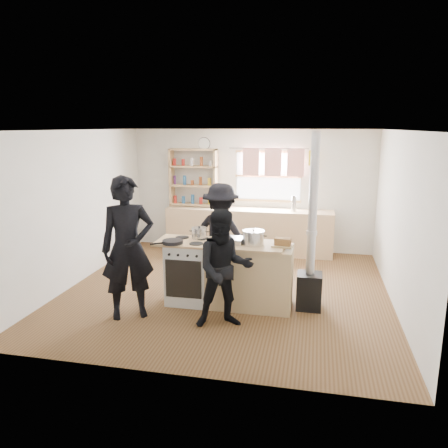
{
  "coord_description": "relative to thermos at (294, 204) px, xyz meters",
  "views": [
    {
      "loc": [
        1.33,
        -6.43,
        2.56
      ],
      "look_at": [
        -0.03,
        -0.1,
        1.1
      ],
      "focal_mm": 35.0,
      "sensor_mm": 36.0,
      "label": 1
    }
  ],
  "objects": [
    {
      "name": "thermos",
      "position": [
        0.0,
        0.0,
        0.0
      ],
      "size": [
        0.1,
        0.1,
        0.29
      ],
      "primitive_type": "cylinder",
      "color": "silver",
      "rests_on": "back_counter"
    },
    {
      "name": "stockpot_counter",
      "position": [
        -0.4,
        -2.79,
        -0.01
      ],
      "size": [
        0.31,
        0.31,
        0.23
      ],
      "color": "silver",
      "rests_on": "cooking_island"
    },
    {
      "name": "person_near_right",
      "position": [
        -0.68,
        -3.47,
        -0.27
      ],
      "size": [
        0.91,
        0.81,
        1.55
      ],
      "primitive_type": "imported",
      "rotation": [
        0.0,
        0.0,
        0.34
      ],
      "color": "black",
      "rests_on": "ground"
    },
    {
      "name": "bread_board",
      "position": [
        0.01,
        -2.8,
        -0.06
      ],
      "size": [
        0.3,
        0.24,
        0.12
      ],
      "color": "tan",
      "rests_on": "cooking_island"
    },
    {
      "name": "flue_heater",
      "position": [
        0.39,
        -2.67,
        -0.4
      ],
      "size": [
        0.35,
        0.35,
        2.5
      ],
      "color": "black",
      "rests_on": "ground"
    },
    {
      "name": "back_counter",
      "position": [
        -0.9,
        0.0,
        -0.6
      ],
      "size": [
        3.4,
        0.55,
        0.9
      ],
      "primitive_type": "cube",
      "color": "tan",
      "rests_on": "ground"
    },
    {
      "name": "person_far",
      "position": [
        -1.06,
        -1.91,
        -0.21
      ],
      "size": [
        1.18,
        0.83,
        1.67
      ],
      "primitive_type": "imported",
      "rotation": [
        0.0,
        0.0,
        2.93
      ],
      "color": "black",
      "rests_on": "ground"
    },
    {
      "name": "ground",
      "position": [
        -0.9,
        -2.22,
        -1.05
      ],
      "size": [
        5.0,
        5.0,
        0.01
      ],
      "primitive_type": "cube",
      "color": "brown",
      "rests_on": "ground"
    },
    {
      "name": "cooking_island",
      "position": [
        -0.76,
        -2.77,
        -0.58
      ],
      "size": [
        1.97,
        0.64,
        0.93
      ],
      "color": "silver",
      "rests_on": "ground"
    },
    {
      "name": "shelving_unit",
      "position": [
        -2.1,
        0.12,
        0.47
      ],
      "size": [
        1.0,
        0.28,
        1.2
      ],
      "color": "tan",
      "rests_on": "back_counter"
    },
    {
      "name": "person_near_left",
      "position": [
        -2.0,
        -3.44,
        -0.08
      ],
      "size": [
        0.84,
        0.75,
        1.93
      ],
      "primitive_type": "imported",
      "rotation": [
        0.0,
        0.0,
        0.52
      ],
      "color": "black",
      "rests_on": "ground"
    },
    {
      "name": "skillet_greens",
      "position": [
        -1.53,
        -2.97,
        -0.09
      ],
      "size": [
        0.41,
        0.41,
        0.05
      ],
      "color": "black",
      "rests_on": "cooking_island"
    },
    {
      "name": "stockpot_stove",
      "position": [
        -1.24,
        -2.6,
        -0.03
      ],
      "size": [
        0.23,
        0.23,
        0.19
      ],
      "color": "#BBBBBE",
      "rests_on": "cooking_island"
    },
    {
      "name": "roast_tray",
      "position": [
        -0.73,
        -2.74,
        -0.07
      ],
      "size": [
        0.39,
        0.32,
        0.07
      ],
      "color": "silver",
      "rests_on": "cooking_island"
    }
  ]
}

